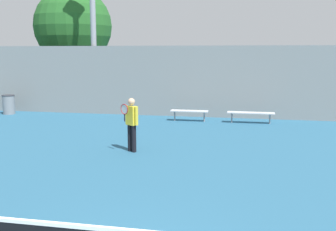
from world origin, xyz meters
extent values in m
cube|color=white|center=(0.00, 0.00, 1.00)|extent=(11.04, 0.04, 0.05)
cylinder|color=black|center=(-1.83, 7.24, 0.41)|extent=(0.14, 0.14, 0.83)
cylinder|color=black|center=(-1.68, 7.14, 0.41)|extent=(0.14, 0.14, 0.83)
cube|color=yellow|center=(-1.75, 7.19, 1.11)|extent=(0.38, 0.34, 0.57)
cylinder|color=yellow|center=(-1.94, 7.30, 1.12)|extent=(0.10, 0.10, 0.55)
cylinder|color=yellow|center=(-1.57, 7.08, 1.12)|extent=(0.10, 0.10, 0.55)
sphere|color=#DBAD89|center=(-1.75, 7.19, 1.53)|extent=(0.21, 0.21, 0.21)
cylinder|color=black|center=(-1.90, 6.95, 1.08)|extent=(0.03, 0.03, 0.22)
torus|color=red|center=(-1.90, 6.95, 1.33)|extent=(0.28, 0.19, 0.31)
cylinder|color=silver|center=(-1.90, 6.95, 1.33)|extent=(0.23, 0.15, 0.27)
cube|color=silver|center=(-0.80, 12.76, 0.45)|extent=(1.63, 0.40, 0.04)
cylinder|color=gray|center=(-1.45, 12.76, 0.22)|extent=(0.06, 0.06, 0.43)
cylinder|color=gray|center=(-0.15, 12.76, 0.22)|extent=(0.06, 0.06, 0.43)
cube|color=silver|center=(1.83, 12.76, 0.45)|extent=(1.97, 0.40, 0.04)
cylinder|color=gray|center=(1.04, 12.76, 0.22)|extent=(0.06, 0.06, 0.43)
cylinder|color=gray|center=(2.61, 12.76, 0.22)|extent=(0.06, 0.06, 0.43)
cylinder|color=#939399|center=(-5.72, 14.26, 4.12)|extent=(0.27, 0.27, 8.24)
cylinder|color=gray|center=(-9.70, 13.02, 0.45)|extent=(0.56, 0.56, 0.89)
cylinder|color=#333338|center=(-9.70, 13.02, 0.91)|extent=(0.59, 0.59, 0.04)
cube|color=gray|center=(0.00, 14.00, 1.64)|extent=(34.67, 0.06, 3.28)
cylinder|color=brown|center=(-8.20, 17.44, 1.34)|extent=(0.54, 0.54, 2.68)
sphere|color=#235B23|center=(-8.20, 17.44, 4.43)|extent=(4.39, 4.39, 4.39)
camera|label=1|loc=(1.59, -4.00, 3.01)|focal=42.00mm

